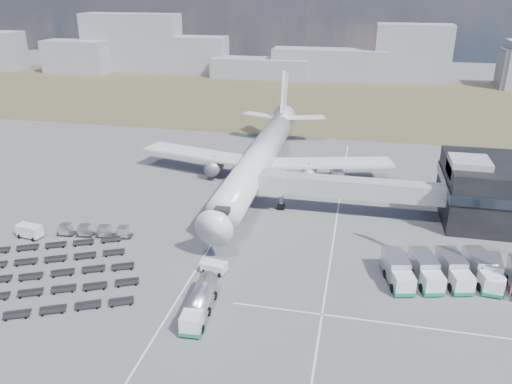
# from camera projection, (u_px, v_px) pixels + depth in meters

# --- Properties ---
(ground) EXTENTS (420.00, 420.00, 0.00)m
(ground) POSITION_uv_depth(u_px,v_px,m) (213.00, 265.00, 69.90)
(ground) COLOR #565659
(ground) RESTS_ON ground
(grass_strip) EXTENTS (420.00, 90.00, 0.01)m
(grass_strip) POSITION_uv_depth(u_px,v_px,m) (307.00, 99.00, 168.96)
(grass_strip) COLOR #473F2B
(grass_strip) RESTS_ON ground
(lane_markings) EXTENTS (47.12, 110.00, 0.01)m
(lane_markings) POSITION_uv_depth(u_px,v_px,m) (285.00, 262.00, 70.70)
(lane_markings) COLOR silver
(lane_markings) RESTS_ON ground
(jet_bridge) EXTENTS (30.30, 3.80, 7.05)m
(jet_bridge) POSITION_uv_depth(u_px,v_px,m) (339.00, 187.00, 83.23)
(jet_bridge) COLOR #939399
(jet_bridge) RESTS_ON ground
(airliner) EXTENTS (51.59, 64.53, 17.62)m
(airliner) POSITION_uv_depth(u_px,v_px,m) (260.00, 157.00, 97.00)
(airliner) COLOR silver
(airliner) RESTS_ON ground
(skyline) EXTENTS (304.87, 22.49, 24.32)m
(skyline) POSITION_uv_depth(u_px,v_px,m) (349.00, 57.00, 199.00)
(skyline) COLOR gray
(skyline) RESTS_ON ground
(fuel_tanker) EXTENTS (3.03, 9.76, 3.11)m
(fuel_tanker) POSITION_uv_depth(u_px,v_px,m) (200.00, 303.00, 59.15)
(fuel_tanker) COLOR silver
(fuel_tanker) RESTS_ON ground
(pushback_tug) EXTENTS (3.63, 2.39, 1.51)m
(pushback_tug) POSITION_uv_depth(u_px,v_px,m) (214.00, 267.00, 68.00)
(pushback_tug) COLOR silver
(pushback_tug) RESTS_ON ground
(utility_van) EXTENTS (4.17, 2.39, 2.13)m
(utility_van) POSITION_uv_depth(u_px,v_px,m) (30.00, 231.00, 77.13)
(utility_van) COLOR silver
(utility_van) RESTS_ON ground
(catering_truck) EXTENTS (3.18, 5.70, 2.47)m
(catering_truck) POSITION_uv_depth(u_px,v_px,m) (337.00, 174.00, 99.49)
(catering_truck) COLOR silver
(catering_truck) RESTS_ON ground
(service_trucks_near) EXTENTS (15.28, 10.71, 3.08)m
(service_trucks_near) POSITION_uv_depth(u_px,v_px,m) (440.00, 270.00, 65.59)
(service_trucks_near) COLOR silver
(service_trucks_near) RESTS_ON ground
(service_trucks_far) EXTENTS (6.66, 7.73, 2.89)m
(service_trucks_far) POSITION_uv_depth(u_px,v_px,m) (506.00, 276.00, 64.59)
(service_trucks_far) COLOR silver
(service_trucks_far) RESTS_ON ground
(uld_row) EXTENTS (11.96, 2.93, 1.64)m
(uld_row) POSITION_uv_depth(u_px,v_px,m) (95.00, 231.00, 77.55)
(uld_row) COLOR black
(uld_row) RESTS_ON ground
(baggage_dollies) EXTENTS (27.73, 25.91, 0.72)m
(baggage_dollies) POSITION_uv_depth(u_px,v_px,m) (46.00, 275.00, 66.87)
(baggage_dollies) COLOR black
(baggage_dollies) RESTS_ON ground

